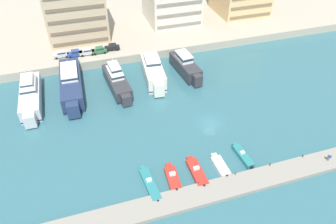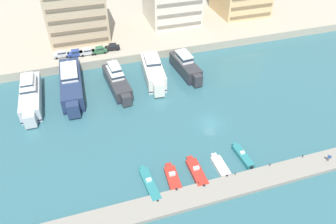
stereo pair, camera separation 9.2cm
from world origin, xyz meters
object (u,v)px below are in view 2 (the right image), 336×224
Objects in this scene: yacht_navy_left at (71,84)px; car_black_center at (112,47)px; yacht_charcoal_mid_left at (117,80)px; motorboat_red_left at (172,177)px; motorboat_red_mid_left at (196,172)px; pedestrian_near_edge at (329,157)px; car_silver_mid_left at (87,52)px; motorboat_teal_center at (243,156)px; car_silver_far_left at (61,54)px; motorboat_teal_far_left at (150,184)px; yacht_ivory_center_left at (153,71)px; yacht_charcoal_center at (186,66)px; car_green_center_left at (100,50)px; motorboat_white_center_left at (220,166)px; car_blue_left at (75,53)px; yacht_silver_far_left at (31,95)px.

yacht_navy_left is 5.33× the size of car_black_center.
motorboat_red_left is at bearing -83.00° from yacht_charcoal_mid_left.
motorboat_red_mid_left is 25.15m from pedestrian_near_edge.
car_silver_mid_left and car_black_center have the same top height.
motorboat_red_left reaches higher than motorboat_teal_center.
car_black_center reaches higher than motorboat_teal_center.
car_silver_far_left is 0.98× the size of car_black_center.
car_black_center is at bearing 109.81° from motorboat_teal_center.
car_silver_mid_left is (-5.36, 14.91, 1.25)m from yacht_charcoal_mid_left.
car_silver_far_left is at bearing 173.92° from car_silver_mid_left.
car_black_center is (2.10, 47.75, 2.94)m from motorboat_teal_far_left.
motorboat_red_left is (14.83, -33.82, -1.72)m from yacht_navy_left.
yacht_ivory_center_left is 4.12× the size of car_silver_mid_left.
motorboat_teal_far_left is 18.95m from motorboat_teal_center.
car_silver_mid_left is at bearing -174.72° from car_black_center.
motorboat_red_left is at bearing -113.66° from yacht_charcoal_center.
car_green_center_left is 0.98× the size of car_black_center.
pedestrian_near_edge is (19.80, -5.29, 1.30)m from motorboat_white_center_left.
yacht_charcoal_mid_left is 34.79m from motorboat_white_center_left.
yacht_charcoal_mid_left reaches higher than motorboat_red_mid_left.
motorboat_teal_far_left is at bearing 171.18° from pedestrian_near_edge.
car_blue_left is (-27.19, 13.69, 1.23)m from yacht_charcoal_center.
motorboat_teal_center is (5.23, 0.98, 0.04)m from motorboat_white_center_left.
motorboat_red_mid_left is 1.25× the size of motorboat_white_center_left.
yacht_ivory_center_left is at bearing -177.43° from yacht_charcoal_center.
motorboat_red_mid_left is 4.78m from motorboat_white_center_left.
motorboat_red_left is 1.57× the size of car_silver_far_left.
car_silver_far_left is (-25.58, 47.73, 2.89)m from motorboat_white_center_left.
pedestrian_near_edge is (53.47, -37.21, -0.45)m from yacht_silver_far_left.
yacht_ivory_center_left is 34.69m from motorboat_teal_far_left.
car_silver_far_left is 1.00× the size of car_green_center_left.
yacht_charcoal_mid_left is at bearing 112.60° from motorboat_white_center_left.
yacht_navy_left is 5.43× the size of car_green_center_left.
yacht_navy_left is 18.79m from car_black_center.
yacht_silver_far_left is 4.67× the size of car_green_center_left.
car_green_center_left is 2.42× the size of pedestrian_near_edge.
car_silver_far_left reaches higher than motorboat_red_mid_left.
yacht_charcoal_center is at bearing 4.27° from yacht_charcoal_mid_left.
car_blue_left reaches higher than motorboat_teal_far_left.
yacht_charcoal_center reaches higher than car_green_center_left.
car_silver_far_left and car_blue_left have the same top height.
motorboat_red_mid_left is 4.44× the size of pedestrian_near_edge.
yacht_silver_far_left is 2.81× the size of motorboat_teal_center.
yacht_charcoal_mid_left is 15.72m from car_black_center.
car_silver_mid_left is (-18.71, 46.99, 2.89)m from motorboat_white_center_left.
car_blue_left is 6.60m from car_green_center_left.
car_black_center reaches higher than pedestrian_near_edge.
yacht_charcoal_center is at bearing 81.07° from motorboat_white_center_left.
pedestrian_near_edge is at bearing -41.60° from yacht_navy_left.
yacht_charcoal_center reaches higher than motorboat_teal_center.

